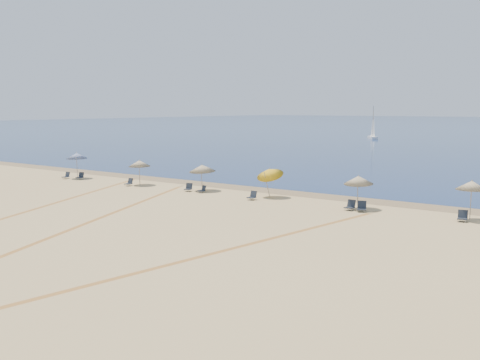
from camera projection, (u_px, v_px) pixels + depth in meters
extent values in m
plane|color=tan|center=(4.00, 252.00, 26.04)|extent=(160.00, 160.00, 0.00)
plane|color=olive|center=(267.00, 190.00, 45.55)|extent=(500.00, 500.00, 0.00)
cylinder|color=gray|center=(77.00, 166.00, 52.98)|extent=(0.05, 0.10, 2.38)
cone|color=silver|center=(77.00, 156.00, 52.86)|extent=(2.04, 2.06, 0.59)
sphere|color=gray|center=(77.00, 153.00, 52.82)|extent=(0.08, 0.08, 0.08)
cylinder|color=gray|center=(139.00, 173.00, 48.41)|extent=(0.05, 0.10, 2.11)
cone|color=#FFF6CB|center=(139.00, 163.00, 48.31)|extent=(1.98, 2.00, 0.60)
sphere|color=gray|center=(139.00, 160.00, 48.27)|extent=(0.08, 0.08, 0.08)
cylinder|color=gray|center=(202.00, 179.00, 45.09)|extent=(0.05, 0.22, 2.05)
cone|color=#FFF6CB|center=(202.00, 168.00, 45.03)|extent=(2.22, 2.26, 0.73)
sphere|color=gray|center=(202.00, 165.00, 44.99)|extent=(0.08, 0.08, 0.08)
cylinder|color=gray|center=(267.00, 184.00, 41.45)|extent=(0.05, 0.92, 2.12)
cone|color=yellow|center=(270.00, 172.00, 41.64)|extent=(2.09, 2.14, 1.31)
sphere|color=gray|center=(270.00, 168.00, 41.60)|extent=(0.08, 0.08, 0.08)
cylinder|color=gray|center=(358.00, 193.00, 36.90)|extent=(0.05, 0.22, 2.16)
cone|color=#FFF6CB|center=(358.00, 180.00, 36.84)|extent=(2.00, 2.04, 0.71)
sphere|color=gray|center=(359.00, 176.00, 36.80)|extent=(0.08, 0.08, 0.08)
cylinder|color=gray|center=(471.00, 201.00, 33.27)|extent=(0.05, 0.05, 2.33)
cone|color=#FFF6CB|center=(472.00, 185.00, 33.14)|extent=(1.89, 1.89, 0.55)
sphere|color=gray|center=(472.00, 180.00, 33.10)|extent=(0.08, 0.08, 0.08)
cube|color=black|center=(65.00, 177.00, 52.74)|extent=(0.56, 0.56, 0.05)
cube|color=black|center=(68.00, 174.00, 52.93)|extent=(0.55, 0.22, 0.49)
cylinder|color=#A5A5AD|center=(62.00, 178.00, 52.71)|extent=(0.02, 0.02, 0.18)
cylinder|color=#A5A5AD|center=(65.00, 178.00, 52.47)|extent=(0.02, 0.02, 0.18)
cube|color=black|center=(80.00, 178.00, 52.29)|extent=(0.67, 0.67, 0.05)
cube|color=black|center=(81.00, 175.00, 52.51)|extent=(0.59, 0.32, 0.50)
cylinder|color=#A5A5AD|center=(76.00, 179.00, 52.22)|extent=(0.02, 0.02, 0.18)
cylinder|color=#A5A5AD|center=(80.00, 179.00, 52.05)|extent=(0.02, 0.02, 0.18)
cube|color=black|center=(128.00, 184.00, 47.95)|extent=(0.56, 0.56, 0.05)
cube|color=black|center=(130.00, 181.00, 48.14)|extent=(0.55, 0.21, 0.49)
cylinder|color=#A5A5AD|center=(125.00, 185.00, 47.93)|extent=(0.02, 0.02, 0.18)
cylinder|color=#A5A5AD|center=(128.00, 185.00, 47.67)|extent=(0.02, 0.02, 0.18)
cube|color=black|center=(188.00, 189.00, 44.80)|extent=(0.70, 0.70, 0.05)
cube|color=black|center=(189.00, 186.00, 45.02)|extent=(0.59, 0.37, 0.49)
cylinder|color=#A5A5AD|center=(184.00, 191.00, 44.71)|extent=(0.02, 0.02, 0.18)
cylinder|color=#A5A5AD|center=(189.00, 191.00, 44.59)|extent=(0.02, 0.02, 0.18)
cube|color=black|center=(201.00, 191.00, 44.09)|extent=(0.63, 0.63, 0.05)
cube|color=black|center=(204.00, 188.00, 44.20)|extent=(0.53, 0.33, 0.44)
cylinder|color=#A5A5AD|center=(199.00, 192.00, 44.11)|extent=(0.02, 0.02, 0.16)
cylinder|color=#A5A5AD|center=(201.00, 192.00, 43.79)|extent=(0.02, 0.02, 0.16)
cube|color=black|center=(251.00, 198.00, 40.64)|extent=(0.59, 0.59, 0.05)
cube|color=black|center=(254.00, 194.00, 40.81)|extent=(0.56, 0.24, 0.49)
cylinder|color=#A5A5AD|center=(248.00, 199.00, 40.62)|extent=(0.02, 0.02, 0.18)
cylinder|color=#A5A5AD|center=(252.00, 199.00, 40.35)|extent=(0.02, 0.02, 0.18)
cube|color=black|center=(349.00, 208.00, 36.52)|extent=(0.62, 0.62, 0.05)
cube|color=black|center=(351.00, 203.00, 36.70)|extent=(0.59, 0.26, 0.51)
cylinder|color=#A5A5AD|center=(345.00, 209.00, 36.50)|extent=(0.03, 0.03, 0.19)
cylinder|color=#A5A5AD|center=(351.00, 210.00, 36.21)|extent=(0.03, 0.03, 0.19)
cube|color=black|center=(362.00, 209.00, 35.95)|extent=(0.76, 0.76, 0.05)
cube|color=black|center=(362.00, 205.00, 36.20)|extent=(0.63, 0.41, 0.53)
cylinder|color=#A5A5AD|center=(357.00, 211.00, 35.85)|extent=(0.03, 0.03, 0.19)
cylinder|color=#A5A5AD|center=(364.00, 211.00, 35.73)|extent=(0.03, 0.03, 0.19)
cube|color=black|center=(462.00, 219.00, 32.88)|extent=(0.65, 0.65, 0.05)
cube|color=black|center=(463.00, 214.00, 33.09)|extent=(0.59, 0.29, 0.51)
cylinder|color=#A5A5AD|center=(457.00, 220.00, 32.82)|extent=(0.02, 0.02, 0.19)
cylinder|color=#A5A5AD|center=(466.00, 221.00, 32.62)|extent=(0.02, 0.02, 0.19)
cube|color=white|center=(373.00, 138.00, 120.53)|extent=(3.77, 4.75, 0.53)
cylinder|color=gray|center=(373.00, 122.00, 120.07)|extent=(0.11, 0.11, 7.11)
plane|color=tan|center=(99.00, 219.00, 33.83)|extent=(35.95, 35.95, 0.00)
plane|color=tan|center=(107.00, 215.00, 34.88)|extent=(35.95, 35.95, 0.00)
plane|color=tan|center=(211.00, 254.00, 25.62)|extent=(32.49, 32.49, 0.00)
plane|color=tan|center=(227.00, 250.00, 26.39)|extent=(32.49, 32.49, 0.00)
plane|color=tan|center=(70.00, 199.00, 41.27)|extent=(36.20, 36.20, 0.00)
plane|color=tan|center=(78.00, 196.00, 42.33)|extent=(36.20, 36.20, 0.00)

